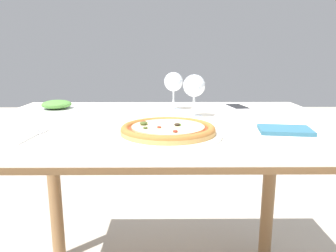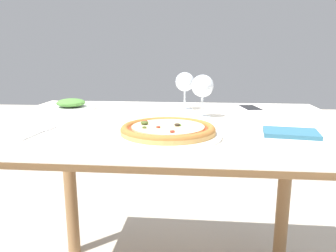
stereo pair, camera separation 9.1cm
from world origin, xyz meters
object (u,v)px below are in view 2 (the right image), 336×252
at_px(fork, 39,132).
at_px(wine_glass_far_left, 203,87).
at_px(dining_table, 167,149).
at_px(side_plate, 71,105).
at_px(cell_phone, 250,109).
at_px(pizza_plate, 168,131).
at_px(wine_glass_far_right, 185,83).

height_order(fork, wine_glass_far_left, wine_glass_far_left).
xyz_separation_m(dining_table, fork, (-0.36, -0.21, 0.10)).
distance_m(dining_table, fork, 0.43).
bearing_deg(side_plate, dining_table, -26.55).
relative_size(dining_table, side_plate, 6.05).
bearing_deg(side_plate, fork, -80.92).
relative_size(wine_glass_far_left, side_plate, 0.76).
xyz_separation_m(cell_phone, side_plate, (-0.74, -0.05, 0.01)).
relative_size(pizza_plate, wine_glass_far_left, 1.95).
bearing_deg(cell_phone, fork, -144.98).
bearing_deg(wine_glass_far_left, dining_table, -146.89).
height_order(pizza_plate, wine_glass_far_right, wine_glass_far_right).
bearing_deg(cell_phone, dining_table, -140.48).
xyz_separation_m(pizza_plate, side_plate, (-0.45, 0.42, 0.00)).
height_order(pizza_plate, wine_glass_far_left, wine_glass_far_left).
relative_size(pizza_plate, fork, 1.78).
bearing_deg(wine_glass_far_left, fork, -148.84).
relative_size(pizza_plate, cell_phone, 1.96).
height_order(wine_glass_far_right, side_plate, wine_glass_far_right).
height_order(wine_glass_far_right, cell_phone, wine_glass_far_right).
height_order(dining_table, pizza_plate, pizza_plate).
bearing_deg(side_plate, cell_phone, 4.12).
height_order(cell_phone, side_plate, side_plate).
height_order(pizza_plate, side_plate, side_plate).
bearing_deg(cell_phone, wine_glass_far_right, -175.00).
distance_m(pizza_plate, wine_glass_far_left, 0.32).
relative_size(pizza_plate, wine_glass_far_right, 1.96).
bearing_deg(pizza_plate, wine_glass_far_left, 71.50).
bearing_deg(fork, cell_phone, 35.02).
height_order(wine_glass_far_left, side_plate, wine_glass_far_left).
bearing_deg(dining_table, wine_glass_far_left, 33.11).
distance_m(fork, cell_phone, 0.83).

